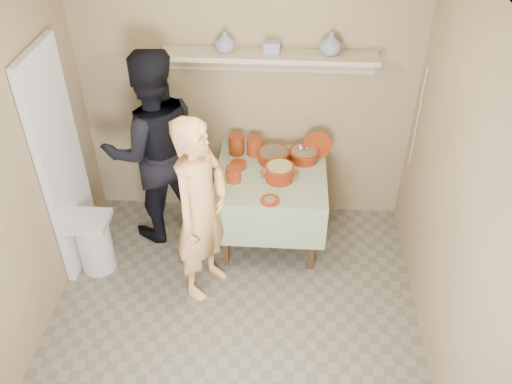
# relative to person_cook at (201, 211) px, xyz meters

# --- Properties ---
(ground) EXTENTS (3.50, 3.50, 0.00)m
(ground) POSITION_rel_person_cook_xyz_m (0.27, -0.65, -0.82)
(ground) COLOR #726A59
(ground) RESTS_ON ground
(tile_panel) EXTENTS (0.06, 0.70, 2.00)m
(tile_panel) POSITION_rel_person_cook_xyz_m (-1.19, 0.30, 0.18)
(tile_panel) COLOR silver
(tile_panel) RESTS_ON ground
(plate_stack_a) EXTENTS (0.14, 0.14, 0.19)m
(plate_stack_a) POSITION_rel_person_cook_xyz_m (0.19, 0.93, 0.03)
(plate_stack_a) COLOR maroon
(plate_stack_a) RESTS_ON serving_table
(plate_stack_b) EXTENTS (0.14, 0.14, 0.17)m
(plate_stack_b) POSITION_rel_person_cook_xyz_m (0.36, 0.92, 0.02)
(plate_stack_b) COLOR maroon
(plate_stack_b) RESTS_ON serving_table
(bowl_stack) EXTENTS (0.13, 0.13, 0.13)m
(bowl_stack) POSITION_rel_person_cook_xyz_m (0.21, 0.50, 0.01)
(bowl_stack) COLOR maroon
(bowl_stack) RESTS_ON serving_table
(empty_bowl) EXTENTS (0.15, 0.15, 0.04)m
(empty_bowl) POSITION_rel_person_cook_xyz_m (0.23, 0.70, -0.04)
(empty_bowl) COLOR maroon
(empty_bowl) RESTS_ON serving_table
(propped_lid) EXTENTS (0.27, 0.09, 0.26)m
(propped_lid) POSITION_rel_person_cook_xyz_m (0.93, 0.92, 0.06)
(propped_lid) COLOR maroon
(propped_lid) RESTS_ON serving_table
(vase_right) EXTENTS (0.18, 0.18, 0.19)m
(vase_right) POSITION_rel_person_cook_xyz_m (0.97, 0.99, 0.99)
(vase_right) COLOR navy
(vase_right) RESTS_ON wall_shelf
(vase_left) EXTENTS (0.20, 0.20, 0.17)m
(vase_left) POSITION_rel_person_cook_xyz_m (0.11, 0.99, 0.98)
(vase_left) COLOR navy
(vase_left) RESTS_ON wall_shelf
(ceramic_box) EXTENTS (0.14, 0.10, 0.09)m
(ceramic_box) POSITION_rel_person_cook_xyz_m (0.50, 0.99, 0.94)
(ceramic_box) COLOR navy
(ceramic_box) RESTS_ON wall_shelf
(person_cook) EXTENTS (0.61, 0.71, 1.64)m
(person_cook) POSITION_rel_person_cook_xyz_m (0.00, 0.00, 0.00)
(person_cook) COLOR #EFAD67
(person_cook) RESTS_ON ground
(person_helper) EXTENTS (1.10, 1.00, 1.85)m
(person_helper) POSITION_rel_person_cook_xyz_m (-0.51, 0.70, 0.10)
(person_helper) COLOR black
(person_helper) RESTS_ON ground
(room_shell) EXTENTS (3.04, 3.54, 2.62)m
(room_shell) POSITION_rel_person_cook_xyz_m (0.27, -0.65, 0.79)
(room_shell) COLOR #99815E
(room_shell) RESTS_ON ground
(serving_table) EXTENTS (0.97, 0.97, 0.76)m
(serving_table) POSITION_rel_person_cook_xyz_m (0.52, 0.63, -0.18)
(serving_table) COLOR #4C2D16
(serving_table) RESTS_ON ground
(cazuela_meat_a) EXTENTS (0.30, 0.30, 0.10)m
(cazuela_meat_a) POSITION_rel_person_cook_xyz_m (0.53, 0.83, -0.00)
(cazuela_meat_a) COLOR #641203
(cazuela_meat_a) RESTS_ON serving_table
(cazuela_meat_b) EXTENTS (0.28, 0.28, 0.10)m
(cazuela_meat_b) POSITION_rel_person_cook_xyz_m (0.81, 0.86, -0.00)
(cazuela_meat_b) COLOR #641203
(cazuela_meat_b) RESTS_ON serving_table
(ladle) EXTENTS (0.08, 0.26, 0.19)m
(ladle) POSITION_rel_person_cook_xyz_m (0.78, 0.88, 0.05)
(ladle) COLOR silver
(ladle) RESTS_ON cazuela_meat_b
(cazuela_rice) EXTENTS (0.33, 0.25, 0.14)m
(cazuela_rice) POSITION_rel_person_cook_xyz_m (0.60, 0.54, 0.02)
(cazuela_rice) COLOR #641203
(cazuela_rice) RESTS_ON serving_table
(front_plate) EXTENTS (0.16, 0.16, 0.03)m
(front_plate) POSITION_rel_person_cook_xyz_m (0.53, 0.23, -0.05)
(front_plate) COLOR maroon
(front_plate) RESTS_ON serving_table
(wall_shelf) EXTENTS (1.80, 0.25, 0.21)m
(wall_shelf) POSITION_rel_person_cook_xyz_m (0.47, 1.00, 0.85)
(wall_shelf) COLOR #BCA78C
(wall_shelf) RESTS_ON room_shell
(trash_bin) EXTENTS (0.32, 0.32, 0.56)m
(trash_bin) POSITION_rel_person_cook_xyz_m (-0.99, 0.15, -0.54)
(trash_bin) COLOR silver
(trash_bin) RESTS_ON ground
(electrical_cord) EXTENTS (0.01, 0.05, 0.90)m
(electrical_cord) POSITION_rel_person_cook_xyz_m (1.74, 0.83, 0.43)
(electrical_cord) COLOR silver
(electrical_cord) RESTS_ON wall_shelf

